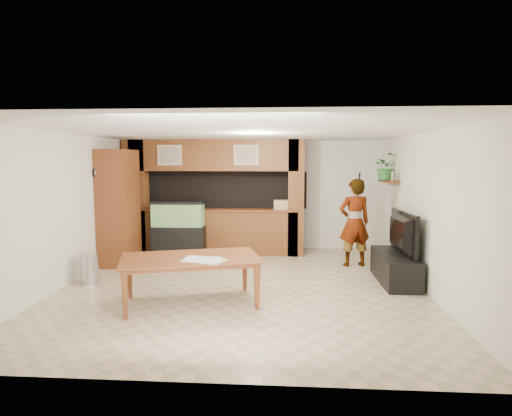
# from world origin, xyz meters

# --- Properties ---
(floor) EXTENTS (6.50, 6.50, 0.00)m
(floor) POSITION_xyz_m (0.00, 0.00, 0.00)
(floor) COLOR tan
(floor) RESTS_ON ground
(ceiling) EXTENTS (6.50, 6.50, 0.00)m
(ceiling) POSITION_xyz_m (0.00, 0.00, 2.60)
(ceiling) COLOR white
(ceiling) RESTS_ON wall_back
(wall_back) EXTENTS (6.00, 0.00, 6.00)m
(wall_back) POSITION_xyz_m (0.00, 3.25, 1.30)
(wall_back) COLOR silver
(wall_back) RESTS_ON floor
(wall_left) EXTENTS (0.00, 6.50, 6.50)m
(wall_left) POSITION_xyz_m (-3.00, 0.00, 1.30)
(wall_left) COLOR silver
(wall_left) RESTS_ON floor
(wall_right) EXTENTS (0.00, 6.50, 6.50)m
(wall_right) POSITION_xyz_m (3.00, 0.00, 1.30)
(wall_right) COLOR silver
(wall_right) RESTS_ON floor
(partition) EXTENTS (4.20, 0.99, 2.60)m
(partition) POSITION_xyz_m (-0.95, 2.64, 1.31)
(partition) COLOR brown
(partition) RESTS_ON floor
(wall_clock) EXTENTS (0.05, 0.25, 0.25)m
(wall_clock) POSITION_xyz_m (-2.97, 1.00, 1.90)
(wall_clock) COLOR black
(wall_clock) RESTS_ON wall_left
(wall_shelf) EXTENTS (0.25, 0.90, 0.04)m
(wall_shelf) POSITION_xyz_m (2.85, 1.95, 1.70)
(wall_shelf) COLOR brown
(wall_shelf) RESTS_ON wall_right
(pantry_cabinet) EXTENTS (0.59, 0.96, 2.35)m
(pantry_cabinet) POSITION_xyz_m (-2.70, 1.39, 1.18)
(pantry_cabinet) COLOR brown
(pantry_cabinet) RESTS_ON floor
(trash_can) EXTENTS (0.30, 0.30, 0.55)m
(trash_can) POSITION_xyz_m (-2.69, -0.04, 0.28)
(trash_can) COLOR #B2B2B7
(trash_can) RESTS_ON floor
(aquarium) EXTENTS (1.14, 0.43, 1.26)m
(aquarium) POSITION_xyz_m (-1.61, 1.95, 0.62)
(aquarium) COLOR black
(aquarium) RESTS_ON floor
(tv_stand) EXTENTS (0.56, 1.52, 0.51)m
(tv_stand) POSITION_xyz_m (2.65, 0.40, 0.25)
(tv_stand) COLOR black
(tv_stand) RESTS_ON floor
(television) EXTENTS (0.24, 1.30, 0.75)m
(television) POSITION_xyz_m (2.65, 0.40, 0.88)
(television) COLOR black
(television) RESTS_ON tv_stand
(photo_frame) EXTENTS (0.04, 0.15, 0.19)m
(photo_frame) POSITION_xyz_m (2.85, 1.65, 1.82)
(photo_frame) COLOR tan
(photo_frame) RESTS_ON wall_shelf
(potted_plant) EXTENTS (0.60, 0.55, 0.57)m
(potted_plant) POSITION_xyz_m (2.82, 2.10, 2.01)
(potted_plant) COLOR #2C6E31
(potted_plant) RESTS_ON wall_shelf
(person) EXTENTS (0.73, 0.56, 1.78)m
(person) POSITION_xyz_m (2.11, 1.54, 0.89)
(person) COLOR #A4855A
(person) RESTS_ON floor
(microphone) EXTENTS (0.04, 0.10, 0.16)m
(microphone) POSITION_xyz_m (2.16, 1.38, 1.82)
(microphone) COLOR black
(microphone) RESTS_ON person
(dining_table) EXTENTS (2.25, 1.65, 0.71)m
(dining_table) POSITION_xyz_m (-0.67, -1.02, 0.35)
(dining_table) COLOR brown
(dining_table) RESTS_ON floor
(newspaper_a) EXTENTS (0.59, 0.50, 0.01)m
(newspaper_a) POSITION_xyz_m (-0.39, -1.20, 0.71)
(newspaper_a) COLOR silver
(newspaper_a) RESTS_ON dining_table
(newspaper_b) EXTENTS (0.57, 0.44, 0.01)m
(newspaper_b) POSITION_xyz_m (-0.49, -1.13, 0.71)
(newspaper_b) COLOR silver
(newspaper_b) RESTS_ON dining_table
(counter_box) EXTENTS (0.32, 0.21, 0.21)m
(counter_box) POSITION_xyz_m (0.62, 2.45, 1.15)
(counter_box) COLOR tan
(counter_box) RESTS_ON partition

